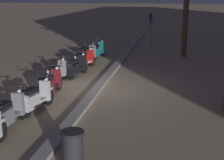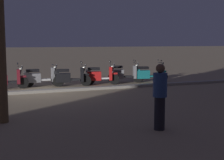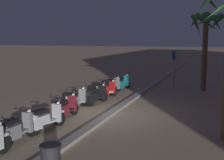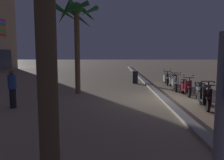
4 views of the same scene
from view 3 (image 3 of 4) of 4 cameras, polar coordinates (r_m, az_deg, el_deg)
ground_plane at (r=12.82m, az=-1.95°, el=-6.61°), size 200.00×200.00×0.00m
curb_strip at (r=12.66m, az=-0.22°, el=-6.51°), size 60.00×0.36×0.12m
scooter_teal_mid_front at (r=18.37m, az=1.98°, el=-0.66°), size 1.85×0.63×1.17m
scooter_grey_second_in_line at (r=17.19m, az=-0.27°, el=-1.20°), size 1.81×0.75×1.17m
scooter_red_tail_end at (r=15.89m, az=-1.19°, el=-2.02°), size 1.69×0.75×1.17m
scooter_black_last_in_row at (r=14.48m, az=-3.16°, el=-3.07°), size 1.79×0.66×1.17m
scooter_grey_lead_nearest at (r=13.49m, az=-7.09°, el=-3.96°), size 1.85×0.56×1.04m
scooter_maroon_mid_centre at (r=12.04m, az=-9.15°, el=-5.50°), size 1.73×0.56×1.17m
scooter_silver_mid_rear at (r=10.62m, az=-12.88°, el=-7.43°), size 1.76×0.66×1.17m
scooter_grey_gap_after_mid at (r=9.68m, az=-18.31°, el=-9.22°), size 1.73×0.56×1.04m
crossing_sign at (r=20.50m, az=12.07°, el=3.07°), size 0.59×0.18×2.40m
palm_tree_by_mall_entrance at (r=18.83m, az=17.89°, el=9.06°), size 2.08×2.20×4.85m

